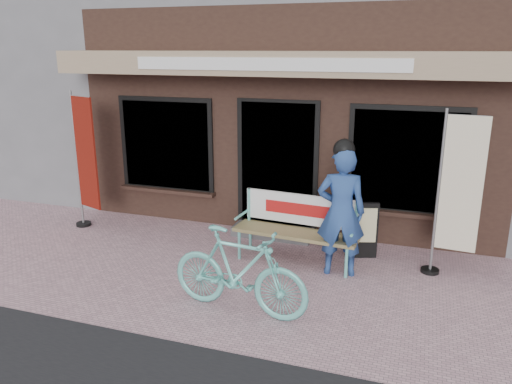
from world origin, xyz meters
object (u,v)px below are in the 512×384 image
(person, at_px, (341,210))
(nobori_cream, at_px, (457,193))
(bench, at_px, (298,223))
(nobori_red, at_px, (85,160))
(menu_stand, at_px, (363,230))
(bicycle, at_px, (239,271))

(person, xyz_separation_m, nobori_cream, (1.42, 0.40, 0.24))
(bench, distance_m, nobori_red, 3.71)
(person, relative_size, menu_stand, 2.21)
(nobori_cream, bearing_deg, menu_stand, 173.91)
(nobori_red, relative_size, nobori_cream, 1.03)
(person, relative_size, nobori_cream, 0.83)
(nobori_red, bearing_deg, menu_stand, 23.34)
(bicycle, height_order, menu_stand, bicycle)
(bicycle, bearing_deg, nobori_cream, -46.34)
(bicycle, distance_m, nobori_cream, 3.02)
(bench, relative_size, nobori_cream, 0.80)
(bench, bearing_deg, person, -15.95)
(nobori_red, relative_size, menu_stand, 2.75)
(menu_stand, bearing_deg, nobori_cream, -29.72)
(bench, xyz_separation_m, nobori_red, (-3.65, 0.16, 0.63))
(bench, bearing_deg, menu_stand, 29.09)
(bicycle, relative_size, menu_stand, 2.02)
(bench, height_order, nobori_cream, nobori_cream)
(nobori_cream, bearing_deg, nobori_red, -174.45)
(bicycle, xyz_separation_m, nobori_cream, (2.35, 1.80, 0.65))
(bench, distance_m, nobori_cream, 2.15)
(bicycle, height_order, nobori_red, nobori_red)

